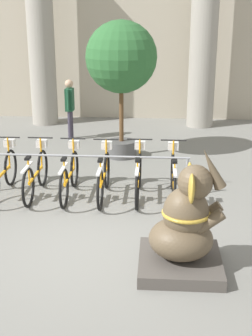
# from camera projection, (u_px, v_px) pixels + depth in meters

# --- Properties ---
(ground_plane) EXTENTS (60.00, 60.00, 0.00)m
(ground_plane) POSITION_uv_depth(u_px,v_px,m) (83.00, 243.00, 6.99)
(ground_plane) COLOR slate
(building_facade) EXTENTS (20.00, 0.20, 6.00)m
(building_facade) POSITION_uv_depth(u_px,v_px,m) (124.00, 20.00, 14.15)
(building_facade) COLOR #B2A893
(building_facade) RESTS_ON ground_plane
(column_left) EXTENTS (0.97, 0.97, 5.16)m
(column_left) POSITION_uv_depth(u_px,v_px,m) (41.00, 34.00, 13.47)
(column_left) COLOR gray
(column_left) RESTS_ON ground_plane
(column_right) EXTENTS (0.97, 0.97, 5.16)m
(column_right) POSITION_uv_depth(u_px,v_px,m) (204.00, 35.00, 13.17)
(column_right) COLOR gray
(column_right) RESTS_ON ground_plane
(bike_rack) EXTENTS (3.78, 0.05, 0.77)m
(bike_rack) POSITION_uv_depth(u_px,v_px,m) (87.00, 163.00, 8.65)
(bike_rack) COLOR gray
(bike_rack) RESTS_ON ground_plane
(bicycle_0) EXTENTS (0.48, 1.78, 1.00)m
(bicycle_0) POSITION_uv_depth(u_px,v_px,m) (2.00, 173.00, 8.71)
(bicycle_0) COLOR black
(bicycle_0) RESTS_ON ground_plane
(bicycle_1) EXTENTS (0.48, 1.78, 1.00)m
(bicycle_1) POSITION_uv_depth(u_px,v_px,m) (36.00, 174.00, 8.68)
(bicycle_1) COLOR black
(bicycle_1) RESTS_ON ground_plane
(bicycle_2) EXTENTS (0.48, 1.78, 1.00)m
(bicycle_2) POSITION_uv_depth(u_px,v_px,m) (70.00, 175.00, 8.62)
(bicycle_2) COLOR black
(bicycle_2) RESTS_ON ground_plane
(bicycle_3) EXTENTS (0.48, 1.78, 1.00)m
(bicycle_3) POSITION_uv_depth(u_px,v_px,m) (104.00, 176.00, 8.56)
(bicycle_3) COLOR black
(bicycle_3) RESTS_ON ground_plane
(bicycle_4) EXTENTS (0.48, 1.78, 1.00)m
(bicycle_4) POSITION_uv_depth(u_px,v_px,m) (139.00, 176.00, 8.57)
(bicycle_4) COLOR black
(bicycle_4) RESTS_ON ground_plane
(bicycle_5) EXTENTS (0.48, 1.78, 1.00)m
(bicycle_5) POSITION_uv_depth(u_px,v_px,m) (173.00, 177.00, 8.51)
(bicycle_5) COLOR black
(bicycle_5) RESTS_ON ground_plane
(elephant_statue) EXTENTS (1.10, 1.10, 1.72)m
(elephant_statue) POSITION_uv_depth(u_px,v_px,m) (184.00, 229.00, 6.12)
(elephant_statue) COLOR #4C4742
(elephant_statue) RESTS_ON ground_plane
(person_pedestrian) EXTENTS (0.21, 0.47, 1.59)m
(person_pedestrian) POSITION_uv_depth(u_px,v_px,m) (70.00, 104.00, 12.27)
(person_pedestrian) COLOR #383342
(person_pedestrian) RESTS_ON ground_plane
(potted_tree) EXTENTS (1.60, 1.60, 3.11)m
(potted_tree) POSITION_uv_depth(u_px,v_px,m) (121.00, 61.00, 10.38)
(potted_tree) COLOR #4C4C4C
(potted_tree) RESTS_ON ground_plane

